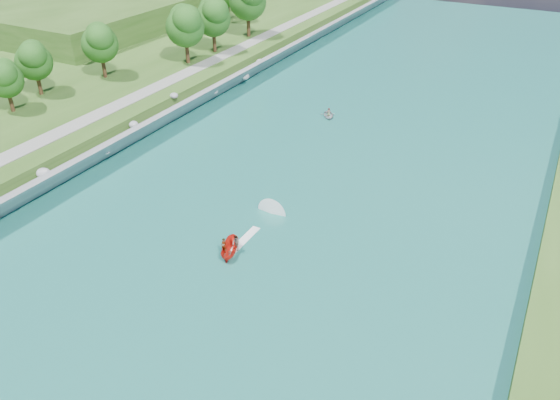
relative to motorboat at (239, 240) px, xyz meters
The scene contains 7 objects.
ground 6.17m from the motorboat, 86.97° to the right, with size 260.00×260.00×0.00m, color #2D5119.
river_water 13.90m from the motorboat, 88.66° to the left, with size 55.00×240.00×0.10m, color #1A6563.
berm_west 51.59m from the motorboat, 164.39° to the left, with size 45.00×240.00×3.50m, color #2D5119.
riprap_bank 28.75m from the motorboat, 152.69° to the left, with size 4.21×236.00×4.35m.
riverside_path 35.15m from the motorboat, 156.67° to the left, with size 3.00×200.00×0.10m, color gray.
motorboat is the anchor object (origin of this frame).
raft 36.55m from the motorboat, 98.92° to the left, with size 3.62×3.96×1.48m.
Camera 1 is at (25.24, -32.74, 33.76)m, focal length 35.00 mm.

